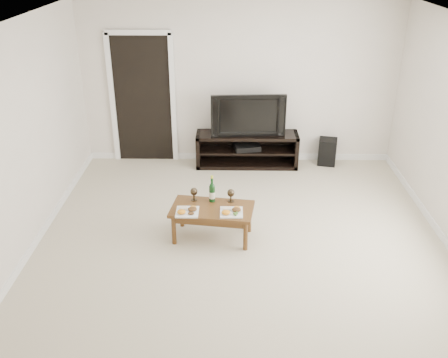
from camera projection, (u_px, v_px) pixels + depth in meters
floor at (241, 250)px, 5.98m from camera, size 5.50×5.50×0.00m
back_wall at (239, 83)px, 7.91m from camera, size 5.00×0.04×2.60m
ceiling at (245, 24)px, 4.84m from camera, size 5.00×5.50×0.04m
doorway at (143, 100)px, 8.02m from camera, size 0.90×0.02×2.05m
media_console at (247, 150)px, 8.10m from camera, size 1.64×0.45×0.55m
television at (248, 114)px, 7.84m from camera, size 1.18×0.23×0.67m
av_receiver at (247, 147)px, 8.07m from camera, size 0.45×0.37×0.08m
subwoofer at (327, 152)px, 8.19m from camera, size 0.34×0.34×0.43m
coffee_table at (212, 223)px, 6.15m from camera, size 1.06×0.67×0.42m
plate_left at (187, 210)px, 5.94m from camera, size 0.27×0.27×0.07m
plate_right at (231, 211)px, 5.92m from camera, size 0.27×0.27×0.07m
wine_bottle at (212, 189)px, 6.14m from camera, size 0.07×0.07×0.35m
goblet_left at (194, 194)px, 6.20m from camera, size 0.09×0.09×0.17m
goblet_right at (231, 195)px, 6.16m from camera, size 0.09×0.09×0.17m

